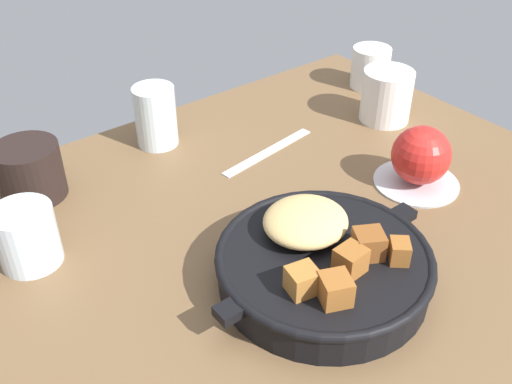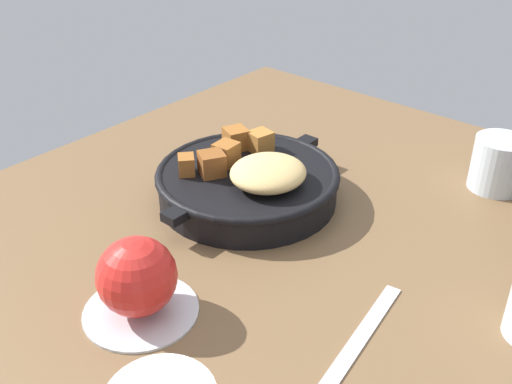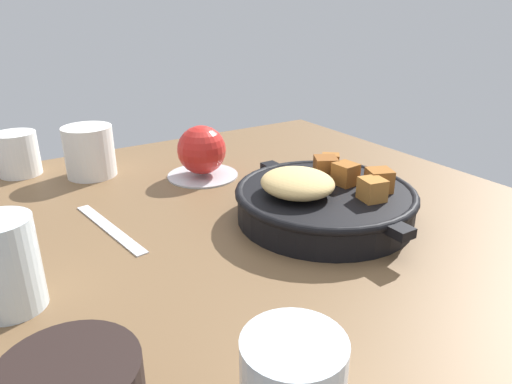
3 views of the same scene
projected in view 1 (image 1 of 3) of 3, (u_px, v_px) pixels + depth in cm
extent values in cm
cube|color=brown|center=(297.00, 249.00, 76.75)|extent=(93.13, 81.90, 2.40)
cylinder|color=black|center=(323.00, 268.00, 68.87)|extent=(24.32, 24.32, 4.40)
torus|color=black|center=(324.00, 256.00, 67.80)|extent=(25.03, 25.03, 1.20)
cube|color=black|center=(403.00, 214.00, 74.64)|extent=(2.64, 2.40, 1.20)
cube|color=black|center=(229.00, 312.00, 61.31)|extent=(2.64, 2.40, 1.20)
ellipsoid|color=tan|center=(306.00, 221.00, 69.81)|extent=(10.23, 9.68, 3.28)
cube|color=#A86B2D|center=(302.00, 280.00, 62.04)|extent=(3.58, 3.45, 2.90)
cube|color=#935623|center=(350.00, 260.00, 64.43)|extent=(3.28, 3.07, 3.06)
cube|color=#935623|center=(335.00, 289.00, 60.91)|extent=(4.05, 4.13, 3.05)
cube|color=#935623|center=(399.00, 251.00, 66.01)|extent=(3.29, 3.33, 2.58)
cube|color=brown|center=(369.00, 244.00, 66.59)|extent=(4.36, 4.32, 3.13)
cylinder|color=#B7BABF|center=(416.00, 182.00, 86.59)|extent=(12.27, 12.27, 0.60)
sphere|color=red|center=(421.00, 155.00, 83.99)|extent=(8.37, 8.37, 8.37)
cube|color=silver|center=(268.00, 151.00, 93.57)|extent=(18.67, 4.28, 0.36)
cylinder|color=silver|center=(156.00, 116.00, 93.26)|extent=(6.51, 6.51, 9.65)
cylinder|color=silver|center=(27.00, 236.00, 71.08)|extent=(7.39, 7.39, 7.57)
cylinder|color=black|center=(30.00, 171.00, 82.23)|extent=(9.02, 9.02, 7.84)
cylinder|color=silver|center=(386.00, 96.00, 100.01)|extent=(8.37, 8.37, 8.76)
cylinder|color=white|center=(370.00, 68.00, 110.81)|extent=(7.04, 7.04, 7.53)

